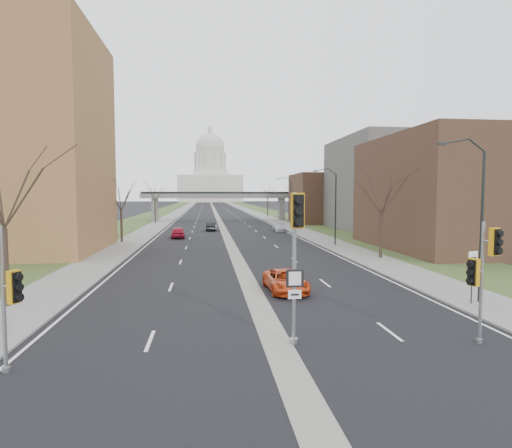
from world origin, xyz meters
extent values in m
plane|color=black|center=(0.00, 0.00, 0.00)|extent=(700.00, 700.00, 0.00)
cube|color=black|center=(0.00, 150.00, 0.01)|extent=(20.00, 600.00, 0.01)
cube|color=gray|center=(0.00, 150.00, 0.00)|extent=(1.20, 600.00, 0.02)
cube|color=gray|center=(12.00, 150.00, 0.06)|extent=(4.00, 600.00, 0.12)
cube|color=gray|center=(-12.00, 150.00, 0.06)|extent=(4.00, 600.00, 0.12)
cube|color=#32441F|center=(18.00, 150.00, 0.05)|extent=(8.00, 600.00, 0.10)
cube|color=#32441F|center=(-18.00, 150.00, 0.05)|extent=(8.00, 600.00, 0.10)
cube|color=#452F20|center=(24.00, 28.00, 6.00)|extent=(16.00, 20.00, 12.00)
cube|color=#605D58|center=(28.00, 52.00, 7.50)|extent=(18.00, 22.00, 15.00)
cube|color=#452F20|center=(22.00, 70.00, 5.00)|extent=(14.00, 14.00, 10.00)
cube|color=slate|center=(-14.00, 80.00, 2.50)|extent=(1.20, 2.50, 5.00)
cube|color=slate|center=(14.00, 80.00, 2.50)|extent=(1.20, 2.50, 5.00)
cube|color=slate|center=(0.00, 80.00, 5.50)|extent=(34.00, 3.00, 1.00)
cube|color=black|center=(0.00, 80.00, 6.20)|extent=(34.00, 0.15, 0.50)
cube|color=#BBB7AB|center=(0.00, 320.00, 10.00)|extent=(48.00, 42.00, 20.00)
cube|color=#BBB7AB|center=(0.00, 320.00, 22.00)|extent=(26.00, 26.00, 5.00)
cylinder|color=#BBB7AB|center=(0.00, 320.00, 31.00)|extent=(22.00, 22.00, 14.00)
sphere|color=#BBB7AB|center=(0.00, 320.00, 42.00)|extent=(22.00, 22.00, 22.00)
cylinder|color=#BBB7AB|center=(0.00, 320.00, 53.50)|extent=(3.60, 3.60, 4.50)
cylinder|color=black|center=(11.80, 6.00, 4.12)|extent=(0.16, 0.16, 8.00)
cube|color=black|center=(9.50, 6.00, 8.47)|extent=(0.45, 0.18, 0.14)
cylinder|color=black|center=(11.80, 32.00, 4.12)|extent=(0.16, 0.16, 8.00)
cube|color=black|center=(9.50, 32.00, 8.47)|extent=(0.45, 0.18, 0.14)
cylinder|color=black|center=(11.80, 58.00, 4.12)|extent=(0.16, 0.16, 8.00)
cube|color=black|center=(9.50, 58.00, 8.47)|extent=(0.45, 0.18, 0.14)
cylinder|color=#382B21|center=(-13.00, 8.00, 2.12)|extent=(0.28, 0.28, 4.00)
cylinder|color=#382B21|center=(-13.00, 38.00, 2.00)|extent=(0.28, 0.28, 3.75)
cylinder|color=#382B21|center=(-13.00, 72.00, 2.25)|extent=(0.28, 0.28, 4.25)
cylinder|color=#382B21|center=(13.00, 22.00, 2.12)|extent=(0.28, 0.28, 4.00)
cylinder|color=#382B21|center=(13.00, 55.00, 1.87)|extent=(0.28, 0.28, 3.50)
cylinder|color=#382B21|center=(13.00, 95.00, 2.25)|extent=(0.28, 0.28, 4.25)
cylinder|color=gray|center=(-9.31, -0.52, 2.43)|extent=(0.13, 0.13, 4.86)
cylinder|color=gray|center=(-9.31, -0.52, 0.09)|extent=(0.26, 0.26, 0.19)
cube|color=#CD8A0C|center=(-8.89, -0.72, 2.90)|extent=(0.50, 0.51, 1.07)
cylinder|color=gray|center=(0.66, 1.05, 2.98)|extent=(0.16, 0.16, 5.95)
cylinder|color=gray|center=(0.66, 1.05, 0.11)|extent=(0.32, 0.32, 0.23)
cube|color=#CD8A0C|center=(0.66, 0.48, 5.26)|extent=(0.48, 0.46, 1.32)
cube|color=black|center=(0.66, 1.05, 2.63)|extent=(0.69, 0.05, 0.69)
cube|color=silver|center=(0.66, 1.05, 2.00)|extent=(0.51, 0.05, 0.34)
cylinder|color=gray|center=(7.94, 0.27, 2.41)|extent=(0.13, 0.13, 4.82)
cylinder|color=gray|center=(7.94, 0.27, 0.09)|extent=(0.26, 0.26, 0.19)
cube|color=#CD8A0C|center=(8.09, -0.17, 4.08)|extent=(0.49, 0.48, 1.07)
cube|color=#CD8A0C|center=(7.50, 0.12, 2.87)|extent=(0.48, 0.49, 1.07)
cylinder|color=black|center=(11.13, 5.67, 1.32)|extent=(0.07, 0.07, 2.39)
cube|color=silver|center=(11.13, 5.67, 2.51)|extent=(0.59, 0.17, 0.76)
imported|color=maroon|center=(-6.62, 42.98, 0.77)|extent=(2.15, 4.62, 1.53)
imported|color=black|center=(-2.00, 53.88, 0.71)|extent=(1.78, 4.41, 1.42)
imported|color=#CB4015|center=(2.00, 10.07, 0.65)|extent=(2.38, 4.78, 1.30)
imported|color=#B4B5BC|center=(8.54, 50.66, 0.63)|extent=(1.86, 4.36, 1.25)
camera|label=1|loc=(-2.69, -15.09, 5.87)|focal=30.00mm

